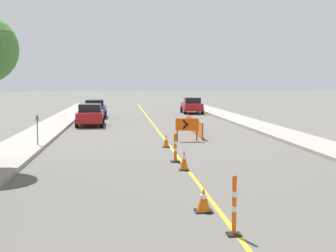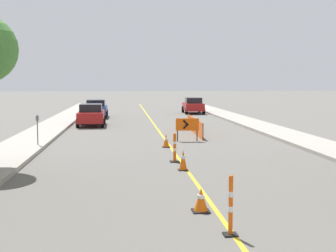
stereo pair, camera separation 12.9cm
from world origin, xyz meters
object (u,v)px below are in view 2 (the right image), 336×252
parked_car_curb_near (91,115)px  traffic_cone_second (201,200)px  parked_car_curb_mid (96,109)px  delineator_post_rear (175,149)px  traffic_cone_fourth (166,141)px  parked_car_curb_far (193,105)px  arrow_barricade_primary (187,125)px  traffic_cone_third (183,160)px  delineator_post_front (231,209)px  parking_meter_near_curb (37,124)px

parked_car_curb_near → traffic_cone_second: bearing=-80.5°
parked_car_curb_mid → delineator_post_rear: bearing=-79.3°
traffic_cone_second → traffic_cone_fourth: (0.18, 11.30, 0.03)m
parked_car_curb_mid → parked_car_curb_far: size_ratio=0.98×
delineator_post_rear → parked_car_curb_near: (-4.33, 15.62, 0.30)m
traffic_cone_second → arrow_barricade_primary: arrow_barricade_primary is taller
traffic_cone_second → traffic_cone_third: traffic_cone_third is taller
traffic_cone_third → parked_car_curb_far: bearing=80.8°
delineator_post_rear → parked_car_curb_near: bearing=105.5°
delineator_post_front → arrow_barricade_primary: (1.20, 15.33, 0.30)m
delineator_post_front → parked_car_curb_far: parked_car_curb_far is taller
traffic_cone_fourth → parked_car_curb_far: size_ratio=0.15×
delineator_post_rear → arrow_barricade_primary: size_ratio=0.94×
parking_meter_near_curb → delineator_post_rear: bearing=-36.1°
traffic_cone_third → delineator_post_rear: bearing=93.6°
delineator_post_front → arrow_barricade_primary: size_ratio=1.03×
delineator_post_front → parked_car_curb_mid: size_ratio=0.30×
traffic_cone_second → parked_car_curb_near: bearing=100.4°
delineator_post_front → parked_car_curb_mid: (-4.57, 32.16, 0.24)m
traffic_cone_second → parked_car_curb_mid: size_ratio=0.14×
arrow_barricade_primary → delineator_post_front: bearing=-90.7°
arrow_barricade_primary → parked_car_curb_near: size_ratio=0.29×
traffic_cone_fourth → parked_car_curb_far: (4.89, 23.69, 0.48)m
delineator_post_front → parked_car_curb_near: 24.99m
traffic_cone_second → parked_car_curb_mid: parked_car_curb_mid is taller
traffic_cone_third → parked_car_curb_near: size_ratio=0.17×
traffic_cone_fourth → traffic_cone_second: bearing=-90.9°
delineator_post_rear → parking_meter_near_curb: size_ratio=0.82×
traffic_cone_second → parked_car_curb_far: bearing=81.8°
traffic_cone_fourth → parking_meter_near_curb: 6.23m
traffic_cone_second → delineator_post_front: delineator_post_front is taller
parked_car_curb_near → arrow_barricade_primary: bearing=-59.3°
parked_car_curb_mid → delineator_post_front: bearing=-82.0°
delineator_post_rear → arrow_barricade_primary: bearing=77.8°
delineator_post_rear → delineator_post_front: bearing=-88.9°
traffic_cone_second → parked_car_curb_far: 35.36m
traffic_cone_third → arrow_barricade_primary: arrow_barricade_primary is taller
traffic_cone_fourth → delineator_post_front: delineator_post_front is taller
traffic_cone_fourth → parking_meter_near_curb: (-6.17, 0.30, 0.85)m
parked_car_curb_mid → parking_meter_near_curb: 18.81m
delineator_post_rear → parked_car_curb_far: 28.29m
traffic_cone_third → parked_car_curb_far: size_ratio=0.17×
delineator_post_front → parked_car_curb_near: (-4.50, 24.58, 0.24)m
traffic_cone_third → traffic_cone_second: bearing=-92.7°
parked_car_curb_far → parking_meter_near_curb: bearing=-113.0°
traffic_cone_second → delineator_post_rear: size_ratio=0.51×
parked_car_curb_near → traffic_cone_third: bearing=-76.6°
parked_car_curb_far → parking_meter_near_curb: size_ratio=3.06×
parking_meter_near_curb → parked_car_curb_far: bearing=64.7°
parked_car_curb_far → parking_meter_near_curb: (-11.05, -23.39, 0.37)m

